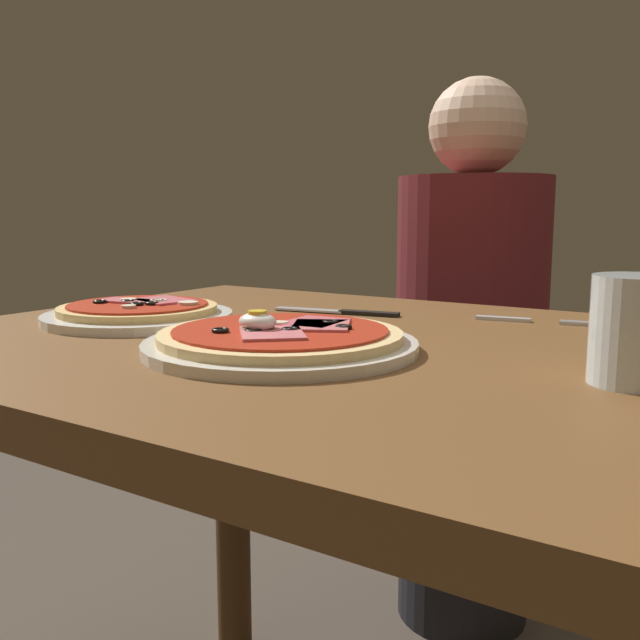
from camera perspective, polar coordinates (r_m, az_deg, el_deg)
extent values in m
cube|color=brown|center=(0.83, 3.60, -3.17)|extent=(1.10, 0.78, 0.04)
cylinder|color=#4A3018|center=(1.47, -7.15, -13.17)|extent=(0.07, 0.07, 0.72)
cylinder|color=silver|center=(0.77, -3.21, -2.09)|extent=(0.30, 0.30, 0.01)
cylinder|color=#E5C17F|center=(0.77, -3.22, -1.29)|extent=(0.27, 0.27, 0.01)
cylinder|color=#B72D19|center=(0.77, -3.23, -0.81)|extent=(0.24, 0.24, 0.00)
torus|color=black|center=(0.75, -2.45, -0.80)|extent=(0.02, 0.02, 0.00)
torus|color=black|center=(0.82, -5.59, 0.01)|extent=(0.02, 0.02, 0.00)
torus|color=black|center=(0.75, -8.08, -0.85)|extent=(0.02, 0.02, 0.00)
torus|color=black|center=(0.80, 0.87, -0.19)|extent=(0.02, 0.02, 0.00)
torus|color=black|center=(0.77, 1.93, -0.58)|extent=(0.02, 0.02, 0.00)
torus|color=black|center=(0.74, -5.43, -0.90)|extent=(0.02, 0.02, 0.00)
cube|color=#C65B66|center=(0.80, -0.50, -0.20)|extent=(0.07, 0.08, 0.00)
cube|color=#D16B70|center=(0.73, -3.93, -1.07)|extent=(0.10, 0.10, 0.00)
cube|color=#D16B70|center=(0.78, 0.09, -0.45)|extent=(0.09, 0.09, 0.00)
cylinder|color=beige|center=(0.75, -5.64, -0.76)|extent=(0.02, 0.02, 0.00)
cylinder|color=beige|center=(0.79, -3.26, -0.27)|extent=(0.02, 0.02, 0.00)
ellipsoid|color=white|center=(0.75, -5.09, -0.13)|extent=(0.04, 0.03, 0.02)
cylinder|color=yellow|center=(0.75, -5.10, 0.62)|extent=(0.02, 0.02, 0.00)
cylinder|color=white|center=(1.01, -14.51, 0.25)|extent=(0.26, 0.26, 0.01)
cylinder|color=#DBB26B|center=(1.01, -14.54, 0.87)|extent=(0.22, 0.22, 0.01)
cylinder|color=#B72D19|center=(1.01, -14.55, 1.23)|extent=(0.19, 0.19, 0.00)
torus|color=black|center=(1.02, -17.44, 1.43)|extent=(0.02, 0.02, 0.00)
torus|color=black|center=(0.99, -13.48, 1.32)|extent=(0.02, 0.02, 0.00)
torus|color=black|center=(0.98, -14.66, 1.27)|extent=(0.02, 0.02, 0.00)
torus|color=black|center=(1.01, -15.34, 1.46)|extent=(0.02, 0.02, 0.00)
torus|color=black|center=(1.01, -13.02, 1.51)|extent=(0.02, 0.02, 0.00)
cube|color=#C65B66|center=(1.03, -15.45, 1.52)|extent=(0.08, 0.05, 0.00)
cube|color=#C65B66|center=(1.02, -12.52, 1.60)|extent=(0.09, 0.08, 0.00)
cylinder|color=beige|center=(0.96, -15.28, 1.06)|extent=(0.02, 0.02, 0.00)
cylinder|color=beige|center=(1.01, -12.98, 1.52)|extent=(0.02, 0.02, 0.00)
cylinder|color=beige|center=(0.98, -10.65, 1.36)|extent=(0.03, 0.03, 0.00)
cylinder|color=beige|center=(1.03, -15.28, 1.59)|extent=(0.02, 0.02, 0.00)
cylinder|color=silver|center=(0.68, 24.32, -0.78)|extent=(0.08, 0.08, 0.10)
cylinder|color=silver|center=(0.68, 24.17, -3.04)|extent=(0.07, 0.07, 0.04)
cube|color=silver|center=(1.01, 14.63, 0.10)|extent=(0.08, 0.03, 0.00)
cube|color=silver|center=(1.00, 20.10, -0.31)|extent=(0.04, 0.01, 0.00)
cube|color=silver|center=(1.00, 20.12, -0.27)|extent=(0.04, 0.01, 0.00)
cube|color=silver|center=(1.01, 20.13, -0.23)|extent=(0.04, 0.01, 0.00)
cube|color=silver|center=(1.01, 20.15, -0.19)|extent=(0.04, 0.01, 0.00)
cube|color=silver|center=(1.07, -0.86, 0.83)|extent=(0.11, 0.04, 0.00)
cube|color=black|center=(1.03, 3.99, 0.54)|extent=(0.09, 0.03, 0.01)
cylinder|color=black|center=(1.67, 11.61, -15.36)|extent=(0.29, 0.29, 0.46)
cylinder|color=maroon|center=(1.54, 12.18, 1.57)|extent=(0.32, 0.32, 0.52)
sphere|color=beige|center=(1.53, 12.64, 15.05)|extent=(0.20, 0.20, 0.20)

